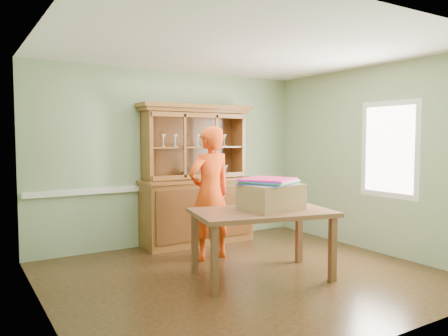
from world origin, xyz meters
TOP-DOWN VIEW (x-y plane):
  - floor at (0.00, 0.00)m, footprint 4.50×4.50m
  - ceiling at (0.00, 0.00)m, footprint 4.50×4.50m
  - wall_back at (0.00, 2.00)m, footprint 4.50×0.00m
  - wall_left at (-2.25, 0.00)m, footprint 0.00×4.00m
  - wall_right at (2.25, 0.00)m, footprint 0.00×4.00m
  - wall_front at (0.00, -2.00)m, footprint 4.50×0.00m
  - chair_rail at (0.00, 1.98)m, footprint 4.41×0.05m
  - framed_map at (-2.23, 0.30)m, footprint 0.03×0.60m
  - window_panel at (2.23, -0.30)m, footprint 0.03×0.96m
  - china_hutch at (0.29, 1.75)m, footprint 1.85×0.61m
  - dining_table at (0.14, -0.15)m, footprint 1.78×1.29m
  - cardboard_box at (0.26, -0.17)m, footprint 0.70×0.58m
  - kite_stack at (0.26, -0.13)m, footprint 0.76×0.76m
  - person at (0.01, 0.86)m, footprint 0.70×0.49m

SIDE VIEW (x-z plane):
  - floor at x=0.00m, z-range 0.00..0.00m
  - dining_table at x=0.14m, z-range 0.31..1.11m
  - china_hutch at x=0.29m, z-range -0.32..1.85m
  - chair_rail at x=0.00m, z-range 0.86..0.94m
  - person at x=0.01m, z-range 0.00..1.82m
  - cardboard_box at x=0.26m, z-range 0.80..1.11m
  - kite_stack at x=0.26m, z-range 1.11..1.18m
  - wall_back at x=0.00m, z-range -0.90..3.60m
  - wall_left at x=-2.25m, z-range -0.65..3.35m
  - wall_right at x=2.25m, z-range -0.65..3.35m
  - wall_front at x=0.00m, z-range -0.90..3.60m
  - window_panel at x=2.23m, z-range 0.82..2.18m
  - framed_map at x=-2.23m, z-range 1.32..1.78m
  - ceiling at x=0.00m, z-range 2.70..2.70m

